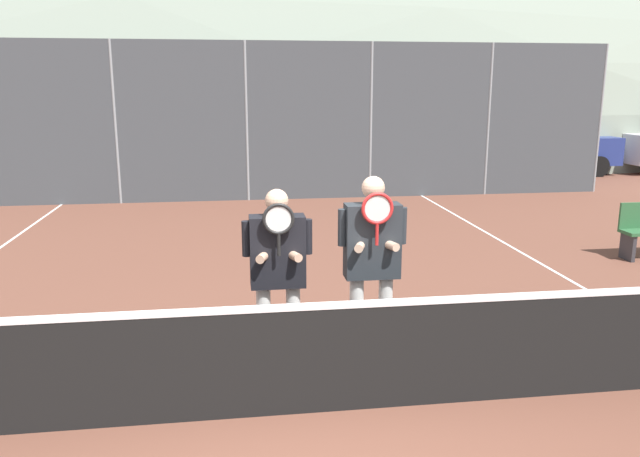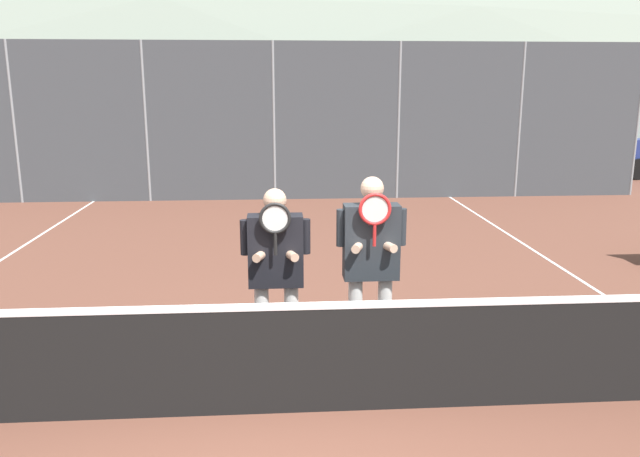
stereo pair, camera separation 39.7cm
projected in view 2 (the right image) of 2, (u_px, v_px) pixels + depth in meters
ground_plane at (275, 413)px, 5.02m from camera, size 120.00×120.00×0.00m
hill_distant at (275, 117)px, 53.08m from camera, size 134.13×74.52×26.08m
clubhouse_building at (292, 108)px, 22.23m from camera, size 16.85×5.50×3.62m
fence_back at (274, 122)px, 14.13m from camera, size 17.24×0.06×3.56m
tennis_net at (274, 357)px, 4.92m from camera, size 11.14×0.09×1.03m
court_line_right_sideline at (589, 286)px, 8.22m from camera, size 0.05×16.00×0.01m
player_leftmost at (276, 264)px, 5.59m from camera, size 0.62×0.34×1.70m
player_center_left at (371, 256)px, 5.64m from camera, size 0.63×0.34×1.79m
car_far_left at (78, 150)px, 16.74m from camera, size 4.79×1.95×1.78m
car_left_of_center at (259, 149)px, 17.05m from camera, size 4.06×1.93×1.75m
car_center at (418, 145)px, 17.73m from camera, size 4.13×2.08×1.89m
car_right_of_center at (575, 145)px, 18.16m from camera, size 4.41×2.02×1.77m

